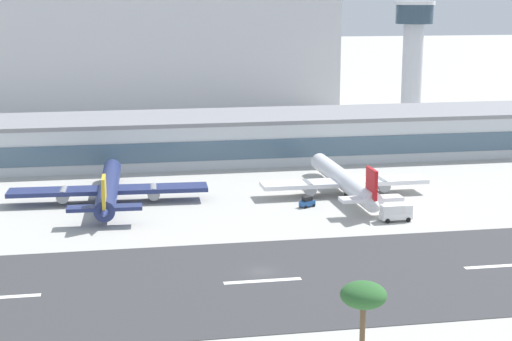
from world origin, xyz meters
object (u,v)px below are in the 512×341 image
terminal_building (214,137)px  control_tower (413,49)px  airliner_gold_tail_gate_0 (109,190)px  service_baggage_tug_0 (307,202)px  airliner_red_tail_gate_1 (346,182)px  service_box_truck_1 (396,212)px  distant_hotel_block (144,45)px  palm_tree_0 (363,298)px

terminal_building → control_tower: 82.97m
airliner_gold_tail_gate_0 → terminal_building: bearing=-30.7°
airliner_gold_tail_gate_0 → service_baggage_tug_0: 41.38m
airliner_red_tail_gate_1 → service_box_truck_1: 21.41m
terminal_building → distant_hotel_block: bearing=98.5°
service_box_truck_1 → palm_tree_0: palm_tree_0 is taller
service_baggage_tug_0 → palm_tree_0: palm_tree_0 is taller
terminal_building → palm_tree_0: bearing=-90.4°
terminal_building → control_tower: bearing=29.9°
distant_hotel_block → airliner_red_tail_gate_1: (36.94, -137.57, -21.67)m
terminal_building → airliner_gold_tail_gate_0: 50.55m
control_tower → airliner_red_tail_gate_1: size_ratio=0.89×
distant_hotel_block → airliner_gold_tail_gate_0: distant_hotel_block is taller
service_baggage_tug_0 → palm_tree_0: size_ratio=0.27×
control_tower → airliner_red_tail_gate_1: 99.33m
airliner_red_tail_gate_1 → airliner_gold_tail_gate_0: bearing=86.9°
airliner_gold_tail_gate_0 → control_tower: bearing=-47.3°
service_baggage_tug_0 → service_box_truck_1: size_ratio=0.59×
service_baggage_tug_0 → palm_tree_0: 80.67m
airliner_red_tail_gate_1 → service_baggage_tug_0: 13.20m
airliner_gold_tail_gate_0 → palm_tree_0: bearing=-160.8°
airliner_gold_tail_gate_0 → palm_tree_0: 93.16m
control_tower → service_baggage_tug_0: (-57.35, -92.44, -24.42)m
terminal_building → airliner_red_tail_gate_1: size_ratio=4.64×
airliner_red_tail_gate_1 → distant_hotel_block: bearing=14.5°
terminal_building → airliner_red_tail_gate_1: 50.16m
palm_tree_0 → control_tower: bearing=67.6°
control_tower → airliner_red_tail_gate_1: bearing=-119.0°
terminal_building → service_box_truck_1: terminal_building is taller
terminal_building → control_tower: control_tower is taller
service_baggage_tug_0 → control_tower: bearing=31.5°
control_tower → airliner_red_tail_gate_1: control_tower is taller
control_tower → service_baggage_tug_0: 111.49m
airliner_gold_tail_gate_0 → palm_tree_0: size_ratio=3.44×
distant_hotel_block → terminal_building: bearing=-81.5°
service_baggage_tug_0 → distant_hotel_block: bearing=73.7°
service_baggage_tug_0 → airliner_red_tail_gate_1: bearing=9.9°
distant_hotel_block → control_tower: bearing=-32.3°
distant_hotel_block → airliner_gold_tail_gate_0: bearing=-95.8°
terminal_building → distant_hotel_block: size_ratio=1.51×
control_tower → distant_hotel_block: (-83.80, 52.90, -0.74)m
control_tower → airliner_gold_tail_gate_0: size_ratio=0.90×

